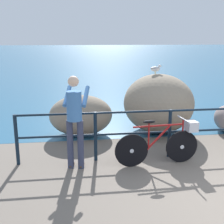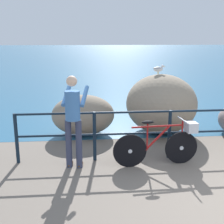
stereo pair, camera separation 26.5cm
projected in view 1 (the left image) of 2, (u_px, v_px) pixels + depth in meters
ground_plane at (107, 70)px, 23.51m from camera, size 120.00×120.00×0.10m
sea_surface at (88, 52)px, 50.79m from camera, size 120.00×90.00×0.01m
promenade_railing at (205, 126)px, 6.20m from camera, size 7.77×0.07×1.02m
bicycle at (165, 142)px, 5.79m from camera, size 1.70×0.48×0.92m
person_at_railing at (75, 118)px, 5.50m from camera, size 0.54×0.67×1.78m
breakwater_boulder_main at (158, 103)px, 7.75m from camera, size 1.83×1.93×1.53m
breakwater_boulder_left at (81, 115)px, 7.55m from camera, size 1.61×1.24×1.03m
seagull at (156, 68)px, 7.59m from camera, size 0.34×0.17×0.23m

